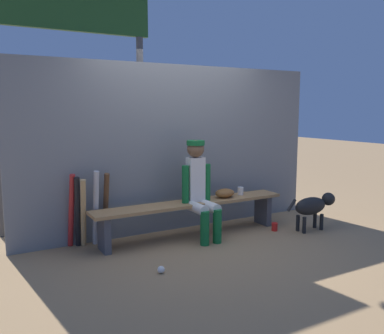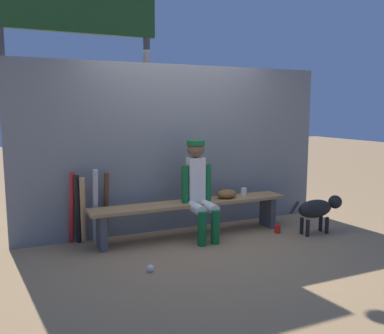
{
  "view_description": "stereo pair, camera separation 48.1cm",
  "coord_description": "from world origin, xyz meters",
  "px_view_note": "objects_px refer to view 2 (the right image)",
  "views": [
    {
      "loc": [
        -2.52,
        -4.47,
        1.64
      ],
      "look_at": [
        0.0,
        0.0,
        0.91
      ],
      "focal_mm": 38.16,
      "sensor_mm": 36.0,
      "label": 1
    },
    {
      "loc": [
        -2.09,
        -4.68,
        1.64
      ],
      "look_at": [
        0.0,
        0.0,
        0.91
      ],
      "focal_mm": 38.16,
      "sensor_mm": 36.0,
      "label": 2
    }
  ],
  "objects_px": {
    "bat_aluminum_silver": "(95,206)",
    "cup_on_ground": "(277,229)",
    "bat_wood_tan": "(83,211)",
    "dog": "(318,209)",
    "baseball_glove": "(227,194)",
    "player_seated": "(199,186)",
    "bat_aluminum_red": "(72,208)",
    "baseball": "(150,268)",
    "cup_on_bench": "(244,192)",
    "scoreboard": "(82,28)",
    "bat_wood_dark": "(106,205)",
    "bat_aluminum_black": "(78,210)",
    "dugout_bench": "(192,209)"
  },
  "relations": [
    {
      "from": "bat_aluminum_red",
      "to": "dog",
      "type": "xyz_separation_m",
      "value": [
        3.04,
        -0.88,
        -0.11
      ]
    },
    {
      "from": "baseball_glove",
      "to": "scoreboard",
      "type": "xyz_separation_m",
      "value": [
        -1.61,
        1.21,
        2.21
      ]
    },
    {
      "from": "player_seated",
      "to": "bat_wood_dark",
      "type": "height_order",
      "value": "player_seated"
    },
    {
      "from": "baseball_glove",
      "to": "cup_on_bench",
      "type": "distance_m",
      "value": 0.29
    },
    {
      "from": "baseball_glove",
      "to": "bat_wood_dark",
      "type": "xyz_separation_m",
      "value": [
        -1.54,
        0.33,
        -0.08
      ]
    },
    {
      "from": "dugout_bench",
      "to": "cup_on_bench",
      "type": "relative_size",
      "value": 23.95
    },
    {
      "from": "cup_on_ground",
      "to": "dog",
      "type": "distance_m",
      "value": 0.6
    },
    {
      "from": "dugout_bench",
      "to": "bat_wood_dark",
      "type": "relative_size",
      "value": 2.98
    },
    {
      "from": "baseball",
      "to": "cup_on_bench",
      "type": "bearing_deg",
      "value": 29.45
    },
    {
      "from": "bat_aluminum_black",
      "to": "baseball",
      "type": "bearing_deg",
      "value": -65.73
    },
    {
      "from": "bat_wood_dark",
      "to": "cup_on_ground",
      "type": "distance_m",
      "value": 2.27
    },
    {
      "from": "player_seated",
      "to": "bat_wood_dark",
      "type": "relative_size",
      "value": 1.41
    },
    {
      "from": "bat_aluminum_black",
      "to": "player_seated",
      "type": "bearing_deg",
      "value": -14.73
    },
    {
      "from": "dugout_bench",
      "to": "dog",
      "type": "xyz_separation_m",
      "value": [
        1.58,
        -0.56,
        -0.03
      ]
    },
    {
      "from": "dog",
      "to": "bat_wood_dark",
      "type": "bearing_deg",
      "value": 161.17
    },
    {
      "from": "dugout_bench",
      "to": "dog",
      "type": "relative_size",
      "value": 3.12
    },
    {
      "from": "baseball_glove",
      "to": "scoreboard",
      "type": "distance_m",
      "value": 3.0
    },
    {
      "from": "baseball_glove",
      "to": "cup_on_ground",
      "type": "xyz_separation_m",
      "value": [
        0.59,
        -0.34,
        -0.47
      ]
    },
    {
      "from": "player_seated",
      "to": "bat_wood_tan",
      "type": "distance_m",
      "value": 1.45
    },
    {
      "from": "scoreboard",
      "to": "dog",
      "type": "distance_m",
      "value": 4.02
    },
    {
      "from": "baseball",
      "to": "bat_aluminum_red",
      "type": "bearing_deg",
      "value": 116.0
    },
    {
      "from": "cup_on_ground",
      "to": "dog",
      "type": "bearing_deg",
      "value": -24.44
    },
    {
      "from": "bat_aluminum_silver",
      "to": "cup_on_bench",
      "type": "distance_m",
      "value": 1.99
    },
    {
      "from": "baseball",
      "to": "dog",
      "type": "xyz_separation_m",
      "value": [
        2.45,
        0.34,
        0.3
      ]
    },
    {
      "from": "bat_aluminum_silver",
      "to": "dog",
      "type": "bearing_deg",
      "value": -16.09
    },
    {
      "from": "player_seated",
      "to": "scoreboard",
      "type": "distance_m",
      "value": 2.71
    },
    {
      "from": "player_seated",
      "to": "bat_wood_tan",
      "type": "xyz_separation_m",
      "value": [
        -1.39,
        0.35,
        -0.25
      ]
    },
    {
      "from": "bat_aluminum_red",
      "to": "baseball",
      "type": "xyz_separation_m",
      "value": [
        0.59,
        -1.22,
        -0.41
      ]
    },
    {
      "from": "bat_aluminum_silver",
      "to": "cup_on_ground",
      "type": "height_order",
      "value": "bat_aluminum_silver"
    },
    {
      "from": "bat_aluminum_silver",
      "to": "cup_on_ground",
      "type": "bearing_deg",
      "value": -14.21
    },
    {
      "from": "dugout_bench",
      "to": "scoreboard",
      "type": "relative_size",
      "value": 0.69
    },
    {
      "from": "bat_wood_dark",
      "to": "cup_on_bench",
      "type": "distance_m",
      "value": 1.86
    },
    {
      "from": "bat_wood_dark",
      "to": "baseball",
      "type": "xyz_separation_m",
      "value": [
        0.17,
        -1.23,
        -0.4
      ]
    },
    {
      "from": "bat_wood_tan",
      "to": "bat_aluminum_red",
      "type": "xyz_separation_m",
      "value": [
        -0.12,
        0.08,
        0.03
      ]
    },
    {
      "from": "bat_wood_tan",
      "to": "dog",
      "type": "distance_m",
      "value": 3.03
    },
    {
      "from": "player_seated",
      "to": "cup_on_ground",
      "type": "height_order",
      "value": "player_seated"
    },
    {
      "from": "player_seated",
      "to": "baseball_glove",
      "type": "height_order",
      "value": "player_seated"
    },
    {
      "from": "bat_wood_dark",
      "to": "cup_on_ground",
      "type": "xyz_separation_m",
      "value": [
        2.13,
        -0.67,
        -0.38
      ]
    },
    {
      "from": "player_seated",
      "to": "baseball",
      "type": "height_order",
      "value": "player_seated"
    },
    {
      "from": "player_seated",
      "to": "cup_on_bench",
      "type": "xyz_separation_m",
      "value": [
        0.74,
        0.14,
        -0.16
      ]
    },
    {
      "from": "bat_wood_dark",
      "to": "bat_wood_tan",
      "type": "distance_m",
      "value": 0.31
    },
    {
      "from": "bat_aluminum_red",
      "to": "scoreboard",
      "type": "xyz_separation_m",
      "value": [
        0.35,
        0.9,
        2.28
      ]
    },
    {
      "from": "baseball_glove",
      "to": "bat_wood_dark",
      "type": "distance_m",
      "value": 1.58
    },
    {
      "from": "bat_wood_tan",
      "to": "bat_aluminum_red",
      "type": "height_order",
      "value": "bat_aluminum_red"
    },
    {
      "from": "dugout_bench",
      "to": "baseball",
      "type": "xyz_separation_m",
      "value": [
        -0.87,
        -0.9,
        -0.33
      ]
    },
    {
      "from": "cup_on_ground",
      "to": "scoreboard",
      "type": "height_order",
      "value": "scoreboard"
    },
    {
      "from": "player_seated",
      "to": "baseball",
      "type": "xyz_separation_m",
      "value": [
        -0.92,
        -0.79,
        -0.64
      ]
    },
    {
      "from": "bat_wood_tan",
      "to": "scoreboard",
      "type": "bearing_deg",
      "value": 76.66
    },
    {
      "from": "player_seated",
      "to": "bat_aluminum_red",
      "type": "relative_size",
      "value": 1.38
    },
    {
      "from": "baseball_glove",
      "to": "player_seated",
      "type": "bearing_deg",
      "value": -166.86
    }
  ]
}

